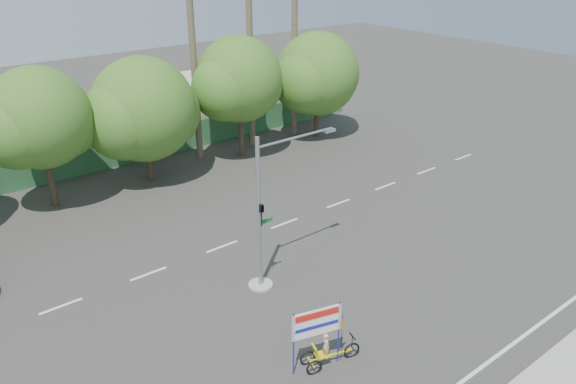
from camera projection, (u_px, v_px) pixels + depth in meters
ground at (364, 307)px, 23.60m from camera, size 120.00×120.00×0.00m
fence at (140, 147)px, 38.47m from camera, size 38.00×0.08×2.00m
building_right at (206, 102)px, 45.86m from camera, size 14.00×8.00×3.60m
tree_left at (39, 122)px, 30.31m from camera, size 6.66×5.60×8.07m
tree_center at (143, 112)px, 33.94m from camera, size 7.62×6.40×7.85m
tree_right at (239, 83)px, 37.58m from camera, size 6.90×5.80×8.36m
tree_far_right at (317, 76)px, 41.78m from camera, size 7.38×6.20×7.94m
palm_mid at (295, 9)px, 40.33m from camera, size 3.73×3.79×15.45m
palm_short at (191, 28)px, 35.75m from camera, size 3.73×3.79×14.45m
traffic_signal at (265, 226)px, 23.97m from camera, size 4.72×1.10×7.00m
trike_billboard at (323, 342)px, 19.95m from camera, size 2.63×1.05×2.67m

